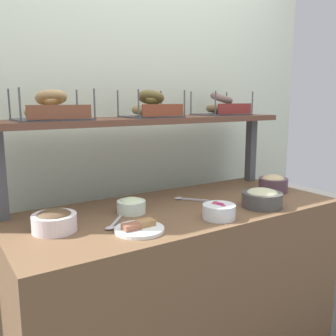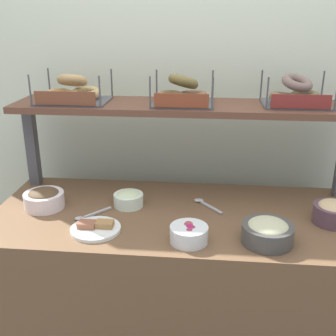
{
  "view_description": "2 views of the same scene",
  "coord_description": "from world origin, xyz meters",
  "px_view_note": "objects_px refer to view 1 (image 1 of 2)",
  "views": [
    {
      "loc": [
        -0.99,
        -1.44,
        1.37
      ],
      "look_at": [
        -0.02,
        0.07,
        1.04
      ],
      "focal_mm": 39.67,
      "sensor_mm": 36.0,
      "label": 1
    },
    {
      "loc": [
        0.12,
        -1.62,
        1.67
      ],
      "look_at": [
        -0.05,
        0.07,
        1.03
      ],
      "focal_mm": 44.08,
      "sensor_mm": 36.0,
      "label": 2
    }
  ],
  "objects_px": {
    "bowl_hummus": "(273,183)",
    "serving_plate_white": "(139,229)",
    "bagel_basket_poppy": "(221,107)",
    "bowl_chocolate_spread": "(54,220)",
    "bowl_tuna_salad": "(262,198)",
    "serving_spoon_near_plate": "(113,225)",
    "bagel_basket_sesame": "(52,110)",
    "serving_spoon_by_edge": "(186,199)",
    "bowl_scallion_spread": "(131,205)",
    "bowl_beet_salad": "(219,211)",
    "bagel_basket_cinnamon_raisin": "(151,108)"
  },
  "relations": [
    {
      "from": "bowl_hummus",
      "to": "serving_plate_white",
      "type": "distance_m",
      "value": 0.98
    },
    {
      "from": "bagel_basket_poppy",
      "to": "bowl_chocolate_spread",
      "type": "bearing_deg",
      "value": -165.67
    },
    {
      "from": "bowl_tuna_salad",
      "to": "bowl_hummus",
      "type": "bearing_deg",
      "value": 32.91
    },
    {
      "from": "bowl_hummus",
      "to": "serving_spoon_near_plate",
      "type": "bearing_deg",
      "value": -176.91
    },
    {
      "from": "bagel_basket_poppy",
      "to": "bowl_tuna_salad",
      "type": "bearing_deg",
      "value": -106.87
    },
    {
      "from": "serving_spoon_near_plate",
      "to": "bagel_basket_poppy",
      "type": "xyz_separation_m",
      "value": [
        0.89,
        0.36,
        0.47
      ]
    },
    {
      "from": "bowl_tuna_salad",
      "to": "bagel_basket_sesame",
      "type": "height_order",
      "value": "bagel_basket_sesame"
    },
    {
      "from": "serving_spoon_by_edge",
      "to": "bagel_basket_sesame",
      "type": "height_order",
      "value": "bagel_basket_sesame"
    },
    {
      "from": "bowl_scallion_spread",
      "to": "bagel_basket_poppy",
      "type": "relative_size",
      "value": 0.45
    },
    {
      "from": "bowl_hummus",
      "to": "bowl_beet_salad",
      "type": "bearing_deg",
      "value": -160.09
    },
    {
      "from": "bowl_tuna_salad",
      "to": "serving_plate_white",
      "type": "height_order",
      "value": "bowl_tuna_salad"
    },
    {
      "from": "serving_spoon_by_edge",
      "to": "bagel_basket_sesame",
      "type": "relative_size",
      "value": 0.43
    },
    {
      "from": "bowl_tuna_salad",
      "to": "bagel_basket_sesame",
      "type": "relative_size",
      "value": 0.61
    },
    {
      "from": "serving_spoon_by_edge",
      "to": "serving_plate_white",
      "type": "bearing_deg",
      "value": -146.67
    },
    {
      "from": "serving_plate_white",
      "to": "bagel_basket_poppy",
      "type": "xyz_separation_m",
      "value": [
        0.82,
        0.47,
        0.47
      ]
    },
    {
      "from": "serving_plate_white",
      "to": "bagel_basket_sesame",
      "type": "distance_m",
      "value": 0.67
    },
    {
      "from": "bowl_chocolate_spread",
      "to": "serving_spoon_by_edge",
      "type": "distance_m",
      "value": 0.72
    },
    {
      "from": "bowl_chocolate_spread",
      "to": "bagel_basket_poppy",
      "type": "xyz_separation_m",
      "value": [
        1.11,
        0.28,
        0.43
      ]
    },
    {
      "from": "bowl_tuna_salad",
      "to": "bagel_basket_poppy",
      "type": "bearing_deg",
      "value": 73.13
    },
    {
      "from": "bowl_hummus",
      "to": "serving_plate_white",
      "type": "height_order",
      "value": "bowl_hummus"
    },
    {
      "from": "bowl_beet_salad",
      "to": "serving_spoon_near_plate",
      "type": "relative_size",
      "value": 1.05
    },
    {
      "from": "bowl_tuna_salad",
      "to": "serving_plate_white",
      "type": "xyz_separation_m",
      "value": [
        -0.67,
        0.02,
        -0.03
      ]
    },
    {
      "from": "bowl_tuna_salad",
      "to": "serving_spoon_by_edge",
      "type": "height_order",
      "value": "bowl_tuna_salad"
    },
    {
      "from": "serving_spoon_near_plate",
      "to": "bowl_hummus",
      "type": "bearing_deg",
      "value": 3.09
    },
    {
      "from": "bagel_basket_poppy",
      "to": "bowl_scallion_spread",
      "type": "bearing_deg",
      "value": -162.57
    },
    {
      "from": "serving_plate_white",
      "to": "serving_spoon_near_plate",
      "type": "distance_m",
      "value": 0.13
    },
    {
      "from": "serving_spoon_by_edge",
      "to": "bagel_basket_sesame",
      "type": "bearing_deg",
      "value": 165.92
    },
    {
      "from": "serving_spoon_by_edge",
      "to": "bagel_basket_poppy",
      "type": "bearing_deg",
      "value": 25.53
    },
    {
      "from": "bowl_hummus",
      "to": "serving_spoon_by_edge",
      "type": "relative_size",
      "value": 1.17
    },
    {
      "from": "bowl_hummus",
      "to": "serving_spoon_by_edge",
      "type": "height_order",
      "value": "bowl_hummus"
    },
    {
      "from": "bowl_scallion_spread",
      "to": "bowl_chocolate_spread",
      "type": "relative_size",
      "value": 0.75
    },
    {
      "from": "bowl_chocolate_spread",
      "to": "serving_spoon_near_plate",
      "type": "height_order",
      "value": "bowl_chocolate_spread"
    },
    {
      "from": "bowl_scallion_spread",
      "to": "bagel_basket_sesame",
      "type": "bearing_deg",
      "value": 145.04
    },
    {
      "from": "bowl_chocolate_spread",
      "to": "bagel_basket_cinnamon_raisin",
      "type": "height_order",
      "value": "bagel_basket_cinnamon_raisin"
    },
    {
      "from": "bowl_beet_salad",
      "to": "bagel_basket_cinnamon_raisin",
      "type": "xyz_separation_m",
      "value": [
        -0.06,
        0.49,
        0.44
      ]
    },
    {
      "from": "bagel_basket_sesame",
      "to": "bowl_beet_salad",
      "type": "bearing_deg",
      "value": -40.23
    },
    {
      "from": "bowl_scallion_spread",
      "to": "serving_plate_white",
      "type": "height_order",
      "value": "bowl_scallion_spread"
    },
    {
      "from": "serving_spoon_near_plate",
      "to": "bagel_basket_cinnamon_raisin",
      "type": "relative_size",
      "value": 0.49
    },
    {
      "from": "bowl_scallion_spread",
      "to": "bagel_basket_sesame",
      "type": "xyz_separation_m",
      "value": [
        -0.29,
        0.2,
        0.44
      ]
    },
    {
      "from": "bowl_tuna_salad",
      "to": "bowl_beet_salad",
      "type": "distance_m",
      "value": 0.3
    },
    {
      "from": "bowl_chocolate_spread",
      "to": "bagel_basket_cinnamon_raisin",
      "type": "distance_m",
      "value": 0.78
    },
    {
      "from": "serving_plate_white",
      "to": "bagel_basket_sesame",
      "type": "relative_size",
      "value": 0.62
    },
    {
      "from": "bagel_basket_sesame",
      "to": "bagel_basket_poppy",
      "type": "xyz_separation_m",
      "value": [
        1.02,
        0.03,
        0.0
      ]
    },
    {
      "from": "bowl_tuna_salad",
      "to": "serving_spoon_by_edge",
      "type": "relative_size",
      "value": 1.4
    },
    {
      "from": "bowl_scallion_spread",
      "to": "bowl_beet_salad",
      "type": "relative_size",
      "value": 0.91
    },
    {
      "from": "bowl_chocolate_spread",
      "to": "bowl_hummus",
      "type": "xyz_separation_m",
      "value": [
        1.25,
        -0.02,
        0.0
      ]
    },
    {
      "from": "serving_spoon_by_edge",
      "to": "bagel_basket_poppy",
      "type": "relative_size",
      "value": 0.48
    },
    {
      "from": "bowl_beet_salad",
      "to": "serving_spoon_by_edge",
      "type": "bearing_deg",
      "value": 80.81
    },
    {
      "from": "bowl_beet_salad",
      "to": "bagel_basket_cinnamon_raisin",
      "type": "bearing_deg",
      "value": 97.39
    },
    {
      "from": "bowl_scallion_spread",
      "to": "serving_plate_white",
      "type": "xyz_separation_m",
      "value": [
        -0.09,
        -0.24,
        -0.02
      ]
    }
  ]
}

